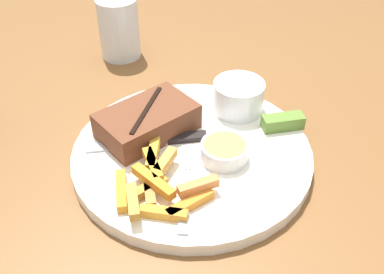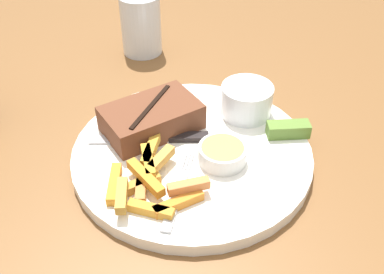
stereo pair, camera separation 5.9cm
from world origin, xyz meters
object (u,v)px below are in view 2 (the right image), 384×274
fork_utensil (178,193)px  knife_utensil (161,138)px  coleslaw_cup (249,100)px  pickle_spear (288,130)px  dipping_sauce_cup (222,153)px  dinner_plate (192,153)px  drinking_glass (141,25)px  steak_portion (151,118)px

fork_utensil → knife_utensil: size_ratio=0.92×
coleslaw_cup → pickle_spear: 0.07m
coleslaw_cup → dipping_sauce_cup: (-0.10, -0.04, -0.01)m
dipping_sauce_cup → coleslaw_cup: bearing=21.6°
dinner_plate → pickle_spear: pickle_spear is taller
knife_utensil → drinking_glass: bearing=-81.1°
knife_utensil → fork_utensil: bearing=102.4°
steak_portion → fork_utensil: (-0.06, -0.12, -0.02)m
coleslaw_cup → drinking_glass: (0.04, 0.28, 0.01)m
steak_portion → drinking_glass: (0.16, 0.21, 0.02)m
dinner_plate → fork_utensil: 0.09m
pickle_spear → fork_utensil: size_ratio=0.49×
coleslaw_cup → drinking_glass: drinking_glass is taller
dinner_plate → dipping_sauce_cup: bearing=-77.6°
coleslaw_cup → fork_utensil: (-0.19, -0.04, -0.02)m
pickle_spear → fork_utensil: (-0.19, 0.03, -0.01)m
knife_utensil → drinking_glass: size_ratio=1.19×
dinner_plate → pickle_spear: size_ratio=5.52×
knife_utensil → drinking_glass: drinking_glass is taller
dipping_sauce_cup → fork_utensil: dipping_sauce_cup is taller
coleslaw_cup → pickle_spear: size_ratio=1.29×
dinner_plate → dipping_sauce_cup: dipping_sauce_cup is taller
dipping_sauce_cup → fork_utensil: 0.08m
coleslaw_cup → knife_utensil: size_ratio=0.58×
coleslaw_cup → dinner_plate: bearing=178.0°
steak_portion → dipping_sauce_cup: steak_portion is taller
dipping_sauce_cup → pickle_spear: dipping_sauce_cup is taller
dinner_plate → steak_portion: steak_portion is taller
steak_portion → knife_utensil: bearing=-105.1°
pickle_spear → drinking_glass: (0.04, 0.36, 0.03)m
pickle_spear → fork_utensil: bearing=171.2°
drinking_glass → steak_portion: bearing=-127.7°
fork_utensil → drinking_glass: (0.22, 0.33, 0.03)m
knife_utensil → steak_portion: bearing=-60.7°
pickle_spear → drinking_glass: bearing=83.8°
fork_utensil → drinking_glass: drinking_glass is taller
dipping_sauce_cup → drinking_glass: size_ratio=0.58×
fork_utensil → pickle_spear: bearing=-41.6°
dinner_plate → drinking_glass: (0.15, 0.28, 0.05)m
dinner_plate → steak_portion: (-0.01, 0.07, 0.03)m
dipping_sauce_cup → knife_utensil: dipping_sauce_cup is taller
knife_utensil → drinking_glass: 0.29m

